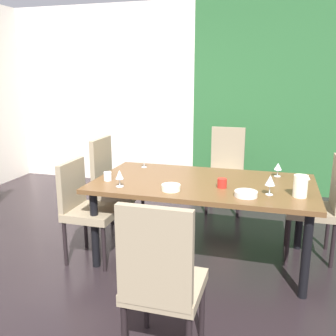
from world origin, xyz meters
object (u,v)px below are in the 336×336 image
at_px(cup_corner, 108,176).
at_px(wine_glass_north, 270,181).
at_px(serving_bowl_rear, 246,194).
at_px(chair_right_far, 321,202).
at_px(wine_glass_west, 119,175).
at_px(pitcher_near_window, 301,186).
at_px(chair_left_far, 112,183).
at_px(cup_near_shelf, 222,183).
at_px(wine_glass_center, 278,167).
at_px(chair_head_near, 161,278).
at_px(chair_head_far, 226,166).
at_px(wine_glass_east, 144,157).
at_px(serving_bowl_left, 171,188).
at_px(dining_table, 203,189).
at_px(chair_left_near, 85,205).

bearing_deg(cup_corner, wine_glass_north, -0.85).
bearing_deg(serving_bowl_rear, chair_right_far, 44.75).
relative_size(wine_glass_west, cup_corner, 1.86).
relative_size(cup_corner, pitcher_near_window, 0.45).
xyz_separation_m(chair_left_far, cup_near_shelf, (1.23, -0.45, 0.22)).
relative_size(wine_glass_center, pitcher_near_window, 0.73).
xyz_separation_m(chair_left_far, chair_head_near, (1.07, -1.69, -0.00)).
xyz_separation_m(chair_head_near, cup_corner, (-0.87, 1.18, 0.22)).
xyz_separation_m(wine_glass_north, pitcher_near_window, (0.23, 0.01, -0.03)).
xyz_separation_m(chair_head_near, serving_bowl_rear, (0.38, 1.06, 0.20)).
bearing_deg(chair_head_far, wine_glass_center, 121.11).
height_order(wine_glass_east, cup_corner, wine_glass_east).
xyz_separation_m(chair_head_far, chair_head_near, (-0.00, -2.77, -0.00)).
height_order(wine_glass_east, pitcher_near_window, pitcher_near_window).
bearing_deg(serving_bowl_left, wine_glass_west, -178.23).
height_order(dining_table, wine_glass_center, wine_glass_center).
bearing_deg(pitcher_near_window, wine_glass_west, -174.70).
height_order(chair_right_far, serving_bowl_left, chair_right_far).
bearing_deg(wine_glass_north, chair_head_near, -115.67).
height_order(chair_head_far, pitcher_near_window, chair_head_far).
height_order(dining_table, wine_glass_east, wine_glass_east).
height_order(wine_glass_west, cup_corner, wine_glass_west).
relative_size(chair_head_near, wine_glass_west, 6.95).
xyz_separation_m(cup_near_shelf, pitcher_near_window, (0.63, -0.08, 0.05)).
distance_m(chair_head_near, wine_glass_north, 1.32).
bearing_deg(cup_corner, dining_table, 13.82).
xyz_separation_m(wine_glass_east, cup_corner, (-0.15, -0.56, -0.07)).
bearing_deg(dining_table, chair_left_far, 163.57).
relative_size(wine_glass_north, wine_glass_east, 1.02).
relative_size(chair_left_near, wine_glass_north, 5.74).
height_order(dining_table, pitcher_near_window, pitcher_near_window).
bearing_deg(wine_glass_center, serving_bowl_left, -140.06).
height_order(cup_corner, pitcher_near_window, pitcher_near_window).
bearing_deg(chair_right_far, chair_head_near, 149.05).
xyz_separation_m(chair_right_far, wine_glass_west, (-1.70, -0.66, 0.31)).
bearing_deg(chair_left_near, chair_head_far, 147.90).
bearing_deg(wine_glass_north, wine_glass_west, -174.27).
height_order(wine_glass_east, wine_glass_center, wine_glass_east).
bearing_deg(chair_left_near, chair_left_far, -179.06).
xyz_separation_m(serving_bowl_left, serving_bowl_rear, (0.61, 0.02, -0.00)).
bearing_deg(pitcher_near_window, wine_glass_north, -177.01).
distance_m(chair_right_far, serving_bowl_rear, 0.92).
relative_size(chair_left_far, cup_near_shelf, 12.72).
bearing_deg(wine_glass_east, cup_corner, -104.75).
distance_m(wine_glass_center, pitcher_near_window, 0.61).
relative_size(chair_right_far, wine_glass_west, 6.58).
relative_size(wine_glass_north, pitcher_near_window, 0.91).
height_order(chair_left_near, wine_glass_west, chair_left_near).
height_order(dining_table, wine_glass_west, wine_glass_west).
xyz_separation_m(wine_glass_west, serving_bowl_rear, (1.07, 0.03, -0.08)).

